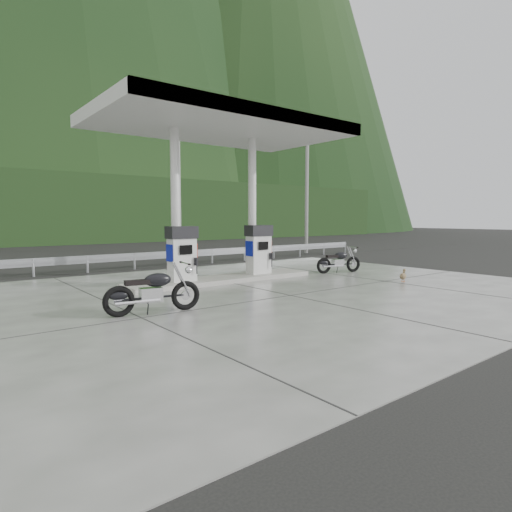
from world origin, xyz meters
TOP-DOWN VIEW (x-y plane):
  - ground at (0.00, 0.00)m, footprint 160.00×160.00m
  - forecourt_apron at (0.00, 0.00)m, footprint 18.00×14.00m
  - pump_island at (0.00, 2.50)m, footprint 7.00×1.40m
  - gas_pump_left at (-1.60, 2.50)m, footprint 0.95×0.55m
  - gas_pump_right at (1.60, 2.50)m, footprint 0.95×0.55m
  - canopy_column_left at (-1.60, 2.90)m, footprint 0.30×0.30m
  - canopy_column_right at (1.60, 2.90)m, footprint 0.30×0.30m
  - canopy_roof at (0.00, 2.50)m, footprint 8.50×5.00m
  - guardrail at (0.00, 8.00)m, footprint 26.00×0.16m
  - road at (0.00, 11.50)m, footprint 60.00×7.00m
  - utility_pole_b at (2.00, 9.50)m, footprint 0.22×0.22m
  - utility_pole_c at (11.00, 9.50)m, footprint 0.22×0.22m
  - tree_band at (0.00, 30.00)m, footprint 80.00×6.00m
  - motorcycle_left at (-4.08, -0.72)m, footprint 2.21×1.00m
  - motorcycle_right at (5.05, 1.60)m, footprint 2.01×1.09m
  - duck at (4.87, -1.47)m, footprint 0.54×0.33m

SIDE VIEW (x-z plane):
  - ground at x=0.00m, z-range 0.00..0.00m
  - road at x=0.00m, z-range 0.00..0.01m
  - forecourt_apron at x=0.00m, z-range 0.00..0.02m
  - pump_island at x=0.00m, z-range 0.02..0.17m
  - duck at x=4.87m, z-range 0.02..0.40m
  - motorcycle_right at x=5.05m, z-range 0.02..0.93m
  - motorcycle_left at x=-4.08m, z-range 0.02..1.03m
  - guardrail at x=0.00m, z-range 0.00..1.42m
  - gas_pump_left at x=-1.60m, z-range 0.17..1.97m
  - gas_pump_right at x=1.60m, z-range 0.17..1.97m
  - canopy_column_left at x=-1.60m, z-range 0.17..5.17m
  - canopy_column_right at x=1.60m, z-range 0.17..5.17m
  - tree_band at x=0.00m, z-range 0.00..6.00m
  - utility_pole_b at x=2.00m, z-range 0.00..8.00m
  - utility_pole_c at x=11.00m, z-range 0.00..8.00m
  - canopy_roof at x=0.00m, z-range 5.17..5.57m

